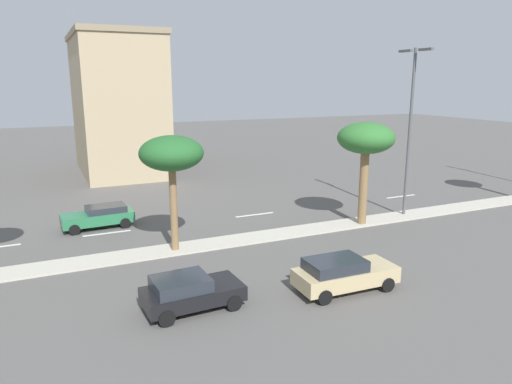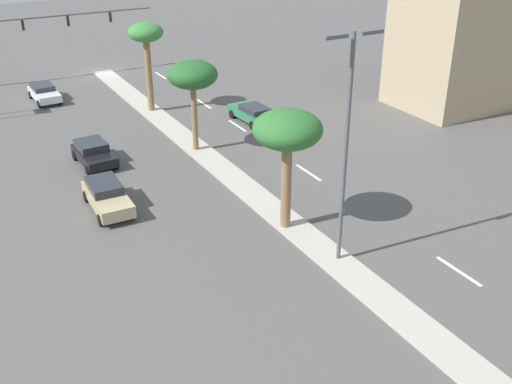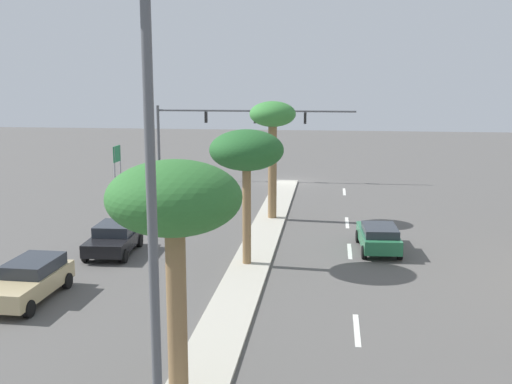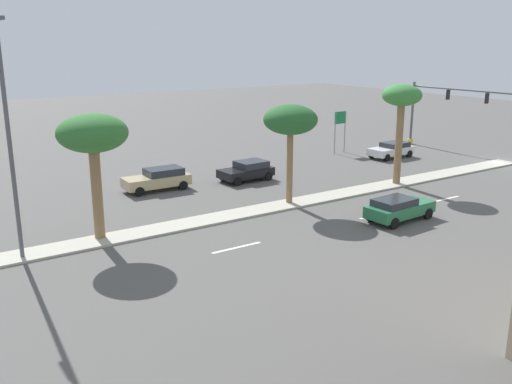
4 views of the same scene
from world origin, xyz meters
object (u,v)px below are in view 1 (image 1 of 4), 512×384
(commercial_building, at_px, (117,104))
(sedan_green_far, at_px, (99,216))
(street_lamp_rear, at_px, (410,121))
(sedan_tan_near, at_px, (343,273))
(palm_tree_inboard, at_px, (171,155))
(palm_tree_rear, at_px, (366,141))
(sedan_black_mid, at_px, (190,291))

(commercial_building, relative_size, sedan_green_far, 3.18)
(street_lamp_rear, bearing_deg, sedan_tan_near, -52.46)
(palm_tree_inboard, distance_m, sedan_green_far, 8.25)
(palm_tree_inboard, relative_size, palm_tree_rear, 0.96)
(commercial_building, height_order, sedan_tan_near, commercial_building)
(commercial_building, relative_size, street_lamp_rear, 1.28)
(commercial_building, bearing_deg, palm_tree_inboard, -2.71)
(commercial_building, bearing_deg, sedan_green_far, -13.02)
(sedan_tan_near, distance_m, sedan_black_mid, 6.68)
(palm_tree_inboard, height_order, palm_tree_rear, palm_tree_rear)
(palm_tree_inboard, distance_m, sedan_tan_near, 10.47)
(palm_tree_inboard, xyz_separation_m, sedan_tan_near, (7.81, 5.38, -4.44))
(palm_tree_inboard, bearing_deg, commercial_building, 177.29)
(commercial_building, distance_m, sedan_green_far, 20.17)
(street_lamp_rear, xyz_separation_m, sedan_green_far, (-5.79, -19.17, -5.67))
(sedan_tan_near, distance_m, sedan_green_far, 16.36)
(sedan_green_far, bearing_deg, palm_tree_rear, 67.31)
(palm_tree_inboard, distance_m, sedan_black_mid, 8.17)
(palm_tree_rear, distance_m, street_lamp_rear, 4.12)
(palm_tree_inboard, bearing_deg, sedan_black_mid, -10.21)
(palm_tree_inboard, relative_size, sedan_tan_near, 1.34)
(commercial_building, xyz_separation_m, sedan_green_far, (18.77, -4.34, -5.97))
(palm_tree_rear, height_order, sedan_black_mid, palm_tree_rear)
(palm_tree_rear, distance_m, sedan_tan_near, 11.11)
(commercial_building, height_order, sedan_green_far, commercial_building)
(commercial_building, bearing_deg, sedan_tan_near, 7.31)
(palm_tree_inboard, xyz_separation_m, sedan_green_far, (-6.15, -3.16, -4.50))
(sedan_green_far, distance_m, sedan_black_mid, 13.02)
(palm_tree_rear, distance_m, sedan_green_far, 17.15)
(palm_tree_rear, height_order, sedan_green_far, palm_tree_rear)
(sedan_green_far, relative_size, sedan_black_mid, 1.08)
(palm_tree_inboard, xyz_separation_m, street_lamp_rear, (-0.36, 16.01, 1.18))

